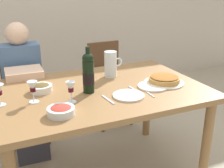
% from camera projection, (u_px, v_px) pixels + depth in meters
% --- Properties ---
extents(dining_table, '(1.50, 1.00, 0.76)m').
position_uv_depth(dining_table, '(99.00, 100.00, 2.03)').
color(dining_table, olive).
rests_on(dining_table, ground).
extents(wine_bottle, '(0.08, 0.08, 0.32)m').
position_uv_depth(wine_bottle, '(88.00, 73.00, 1.88)').
color(wine_bottle, black).
rests_on(wine_bottle, dining_table).
extents(water_pitcher, '(0.15, 0.10, 0.21)m').
position_uv_depth(water_pitcher, '(111.00, 66.00, 2.21)').
color(water_pitcher, silver).
rests_on(water_pitcher, dining_table).
extents(baked_tart, '(0.30, 0.30, 0.06)m').
position_uv_depth(baked_tart, '(164.00, 80.00, 2.09)').
color(baked_tart, white).
rests_on(baked_tart, dining_table).
extents(salad_bowl, '(0.16, 0.16, 0.05)m').
position_uv_depth(salad_bowl, '(61.00, 110.00, 1.59)').
color(salad_bowl, silver).
rests_on(salad_bowl, dining_table).
extents(olive_bowl, '(0.15, 0.15, 0.06)m').
position_uv_depth(olive_bowl, '(41.00, 88.00, 1.93)').
color(olive_bowl, white).
rests_on(olive_bowl, dining_table).
extents(wine_glass_left_diner, '(0.06, 0.06, 0.14)m').
position_uv_depth(wine_glass_left_diner, '(71.00, 88.00, 1.73)').
color(wine_glass_left_diner, silver).
rests_on(wine_glass_left_diner, dining_table).
extents(wine_glass_right_diner, '(0.07, 0.07, 0.14)m').
position_uv_depth(wine_glass_right_diner, '(33.00, 88.00, 1.74)').
color(wine_glass_right_diner, silver).
rests_on(wine_glass_right_diner, dining_table).
extents(dinner_plate_left_setting, '(0.22, 0.22, 0.01)m').
position_uv_depth(dinner_plate_left_setting, '(129.00, 95.00, 1.86)').
color(dinner_plate_left_setting, white).
rests_on(dinner_plate_left_setting, dining_table).
extents(dinner_plate_right_setting, '(0.22, 0.22, 0.01)m').
position_uv_depth(dinner_plate_right_setting, '(153.00, 86.00, 2.02)').
color(dinner_plate_right_setting, white).
rests_on(dinner_plate_right_setting, dining_table).
extents(fork_left_setting, '(0.03, 0.16, 0.00)m').
position_uv_depth(fork_left_setting, '(108.00, 100.00, 1.80)').
color(fork_left_setting, silver).
rests_on(fork_left_setting, dining_table).
extents(knife_left_setting, '(0.02, 0.18, 0.00)m').
position_uv_depth(knife_left_setting, '(148.00, 93.00, 1.92)').
color(knife_left_setting, silver).
rests_on(knife_left_setting, dining_table).
extents(knife_right_setting, '(0.03, 0.18, 0.00)m').
position_uv_depth(knife_right_setting, '(170.00, 84.00, 2.08)').
color(knife_right_setting, silver).
rests_on(knife_right_setting, dining_table).
extents(spoon_right_setting, '(0.03, 0.16, 0.00)m').
position_uv_depth(spoon_right_setting, '(135.00, 90.00, 1.97)').
color(spoon_right_setting, silver).
rests_on(spoon_right_setting, dining_table).
extents(chair_left, '(0.41, 0.41, 0.87)m').
position_uv_depth(chair_left, '(23.00, 90.00, 2.69)').
color(chair_left, brown).
rests_on(chair_left, ground).
extents(diner_left, '(0.34, 0.51, 1.16)m').
position_uv_depth(diner_left, '(24.00, 86.00, 2.44)').
color(diner_left, '#4C6B93').
rests_on(diner_left, ground).
extents(chair_right, '(0.41, 0.41, 0.87)m').
position_uv_depth(chair_right, '(107.00, 77.00, 3.04)').
color(chair_right, brown).
rests_on(chair_right, ground).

